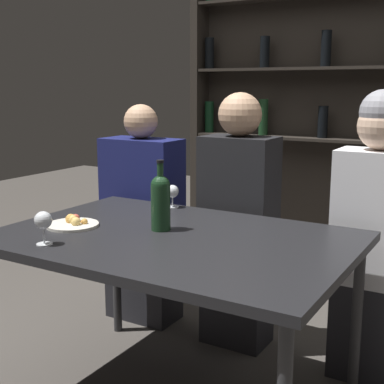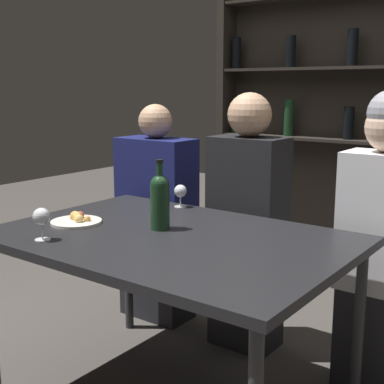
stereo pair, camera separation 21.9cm
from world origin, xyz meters
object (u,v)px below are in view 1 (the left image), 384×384
Objects in this scene: wine_bottle at (161,200)px; food_plate_0 at (73,223)px; wine_glass_1 at (43,221)px; seated_person_center at (238,227)px; seated_person_right at (374,241)px; seated_person_left at (143,222)px; wine_glass_0 at (172,192)px.

wine_bottle is 1.33× the size of food_plate_0.
wine_glass_1 is at bearing -123.23° from wine_bottle.
food_plate_0 is (-0.35, -0.14, -0.11)m from wine_bottle.
seated_person_center is 0.99× the size of seated_person_right.
food_plate_0 is 0.17× the size of seated_person_right.
wine_bottle is 0.39m from food_plate_0.
seated_person_left is at bearing -180.00° from seated_person_right.
wine_glass_1 is 1.06m from seated_person_center.
wine_glass_0 is 0.38m from seated_person_center.
wine_glass_1 is 0.10× the size of seated_person_center.
wine_glass_1 is at bearing -134.89° from seated_person_right.
wine_glass_1 is (-0.26, -0.39, -0.04)m from wine_bottle.
seated_person_center is at bearing 71.93° from wine_glass_1.
seated_person_right reaches higher than seated_person_center.
seated_person_left is at bearing 131.51° from wine_bottle.
seated_person_right reaches higher than wine_bottle.
wine_glass_0 is 0.47m from seated_person_left.
seated_person_left reaches higher than wine_bottle.
wine_bottle is 0.47m from wine_glass_1.
food_plate_0 is 0.85m from seated_person_center.
wine_glass_1 is 0.28m from food_plate_0.
wine_glass_1 is 0.10× the size of seated_person_right.
seated_person_right is at bearing 34.16° from food_plate_0.
wine_bottle reaches higher than wine_glass_0.
seated_person_left is (-0.27, 0.99, -0.25)m from wine_glass_1.
seated_person_center is (0.06, 0.59, -0.24)m from wine_bottle.
seated_person_center is (0.59, 0.00, 0.05)m from seated_person_left.
wine_bottle is 0.24× the size of seated_person_left.
wine_glass_0 is 0.09× the size of seated_person_right.
wine_glass_0 reaches higher than food_plate_0.
wine_glass_0 is at bearing 71.64° from food_plate_0.
wine_bottle is 0.84m from seated_person_left.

